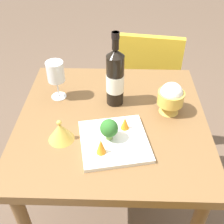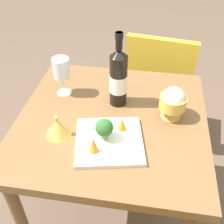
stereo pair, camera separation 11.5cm
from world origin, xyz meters
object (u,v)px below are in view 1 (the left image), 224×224
chair_by_wall (146,78)px  carrot_garnish_right (101,146)px  rice_bowl (171,97)px  serving_plate (114,141)px  broccoli_floret (109,129)px  wine_bottle (115,77)px  carrot_garnish_left (125,123)px  wine_glass (56,73)px  rice_bowl_lid (61,132)px

chair_by_wall → carrot_garnish_right: (0.86, -0.23, 0.26)m
rice_bowl → carrot_garnish_right: (0.26, -0.27, -0.03)m
serving_plate → broccoli_floret: 0.06m
wine_bottle → serving_plate: (0.25, 0.00, -0.12)m
wine_bottle → broccoli_floret: wine_bottle is taller
wine_bottle → carrot_garnish_left: size_ratio=6.38×
wine_bottle → carrot_garnish_left: 0.21m
wine_glass → serving_plate: 0.40m
rice_bowl → serving_plate: bearing=-49.8°
wine_glass → carrot_garnish_left: bearing=53.8°
chair_by_wall → serving_plate: chair_by_wall is taller
chair_by_wall → rice_bowl_lid: size_ratio=8.50×
chair_by_wall → carrot_garnish_left: chair_by_wall is taller
broccoli_floret → carrot_garnish_right: 0.08m
rice_bowl_lid → broccoli_floret: (0.01, 0.18, 0.03)m
rice_bowl → rice_bowl_lid: (0.18, -0.43, -0.04)m
rice_bowl → rice_bowl_lid: bearing=-67.4°
rice_bowl_lid → carrot_garnish_left: bearing=101.9°
wine_glass → carrot_garnish_left: size_ratio=3.46×
rice_bowl_lid → serving_plate: (0.01, 0.20, -0.03)m
wine_bottle → carrot_garnish_right: bearing=-7.6°
chair_by_wall → rice_bowl_lid: bearing=-108.2°
rice_bowl → chair_by_wall: bearing=-175.9°
carrot_garnish_left → carrot_garnish_right: 0.16m
rice_bowl → serving_plate: (0.19, -0.23, -0.07)m
broccoli_floret → carrot_garnish_left: 0.09m
wine_bottle → broccoli_floret: (0.25, -0.02, -0.06)m
serving_plate → carrot_garnish_left: (-0.07, 0.04, 0.03)m
wine_glass → rice_bowl: bearing=79.5°
wine_bottle → rice_bowl_lid: size_ratio=3.30×
rice_bowl_lid → serving_plate: bearing=86.1°
chair_by_wall → wine_glass: (0.51, -0.45, 0.34)m
carrot_garnish_left → carrot_garnish_right: carrot_garnish_right is taller
wine_bottle → rice_bowl_lid: (0.24, -0.20, -0.09)m
carrot_garnish_left → wine_bottle: bearing=-167.2°
wine_bottle → carrot_garnish_left: bearing=12.8°
rice_bowl → carrot_garnish_left: (0.13, -0.19, -0.03)m
chair_by_wall → wine_glass: bearing=-123.1°
rice_bowl → carrot_garnish_right: 0.38m
broccoli_floret → rice_bowl_lid: bearing=-92.2°
chair_by_wall → carrot_garnish_right: chair_by_wall is taller
chair_by_wall → carrot_garnish_right: 0.93m
wine_bottle → rice_bowl: (0.06, 0.23, -0.06)m
rice_bowl → serving_plate: rice_bowl is taller
wine_glass → broccoli_floret: (0.28, 0.24, -0.06)m
broccoli_floret → carrot_garnish_right: size_ratio=1.38×
rice_bowl_lid → carrot_garnish_right: bearing=63.4°
rice_bowl_lid → carrot_garnish_left: (-0.05, 0.24, 0.00)m
chair_by_wall → wine_glass: size_ratio=4.75×
chair_by_wall → wine_bottle: size_ratio=2.58×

